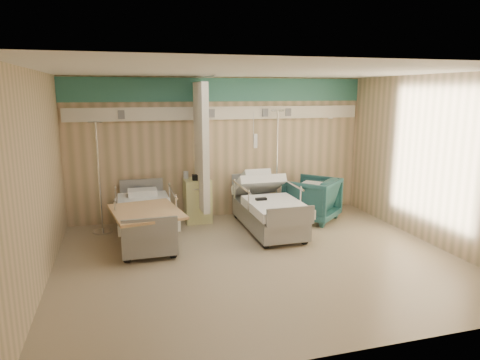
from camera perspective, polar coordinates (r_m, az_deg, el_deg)
name	(u,v)px	position (r m, az deg, el deg)	size (l,w,h in m)	color
ground	(259,259)	(6.65, 2.55, -10.53)	(6.00, 5.00, 0.00)	gray
room_walls	(253,136)	(6.42, 1.72, 5.86)	(6.04, 5.04, 2.82)	tan
bed_right	(268,214)	(7.90, 3.76, -4.50)	(1.00, 2.16, 0.63)	white
bed_left	(146,223)	(7.48, -12.42, -5.68)	(1.00, 2.16, 0.63)	white
bedside_cabinet	(197,200)	(8.43, -5.69, -2.71)	(0.50, 0.48, 0.85)	#DDDB8A
visitor_armchair	(312,199)	(8.59, 9.56, -2.52)	(0.91, 0.94, 0.86)	#1F4C4E
waffle_blanket	(314,177)	(8.45, 9.84, 0.44)	(0.58, 0.52, 0.07)	silver
iv_stand_right	(276,193)	(8.92, 4.87, -1.78)	(0.39, 0.39, 2.16)	silver
iv_stand_left	(101,210)	(8.13, -18.01, -3.88)	(0.36, 0.36, 2.01)	silver
call_remote	(261,199)	(7.58, 2.84, -2.55)	(0.20, 0.09, 0.04)	black
tan_blanket	(146,212)	(6.94, -12.42, -4.15)	(1.01, 1.27, 0.04)	tan
toiletry_bag	(197,177)	(8.23, -5.72, 0.35)	(0.19, 0.12, 0.11)	black
white_cup	(186,175)	(8.41, -7.23, 0.68)	(0.10, 0.10, 0.14)	white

